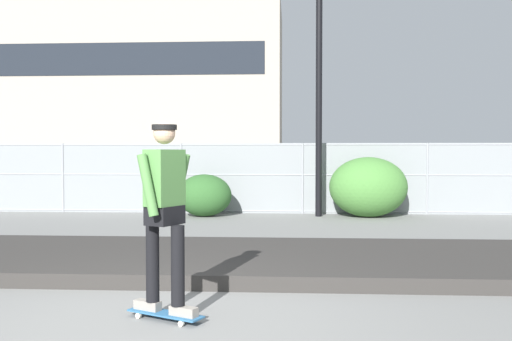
% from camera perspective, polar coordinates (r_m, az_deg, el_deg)
% --- Properties ---
extents(ground_plane, '(120.00, 120.00, 0.00)m').
position_cam_1_polar(ground_plane, '(5.78, -9.94, -14.48)').
color(ground_plane, slate).
extents(gravel_berm, '(14.83, 3.02, 0.19)m').
position_cam_1_polar(gravel_berm, '(8.34, -5.59, -8.72)').
color(gravel_berm, '#33302D').
rests_on(gravel_berm, ground_plane).
extents(skateboard, '(0.81, 0.53, 0.07)m').
position_cam_1_polar(skateboard, '(5.80, -8.96, -13.84)').
color(skateboard, '#2D608C').
rests_on(skateboard, ground_plane).
extents(skater, '(0.69, 0.62, 1.84)m').
position_cam_1_polar(skater, '(5.61, -9.01, -3.29)').
color(skater, gray).
rests_on(skater, skateboard).
extents(chain_fence, '(16.11, 0.06, 1.85)m').
position_cam_1_polar(chain_fence, '(15.18, -1.43, -0.74)').
color(chain_fence, gray).
rests_on(chain_fence, ground_plane).
extents(street_lamp, '(0.44, 0.44, 6.42)m').
position_cam_1_polar(street_lamp, '(14.71, 6.25, 11.25)').
color(street_lamp, black).
rests_on(street_lamp, ground_plane).
extents(parked_car_near, '(4.55, 2.27, 1.66)m').
position_cam_1_polar(parked_car_near, '(19.01, -6.97, -0.51)').
color(parked_car_near, maroon).
rests_on(parked_car_near, ground_plane).
extents(parked_car_mid, '(4.51, 2.18, 1.66)m').
position_cam_1_polar(parked_car_mid, '(18.78, 9.01, -0.55)').
color(parked_car_mid, '#474C54').
rests_on(parked_car_mid, ground_plane).
extents(library_building, '(28.27, 11.65, 14.13)m').
position_cam_1_polar(library_building, '(52.18, -13.38, 7.82)').
color(library_building, '#9E9384').
rests_on(library_building, ground_plane).
extents(shrub_left, '(1.37, 1.12, 1.06)m').
position_cam_1_polar(shrub_left, '(14.51, -5.13, -2.46)').
color(shrub_left, '#2D5B28').
rests_on(shrub_left, ground_plane).
extents(shrub_center, '(1.93, 1.58, 1.49)m').
position_cam_1_polar(shrub_center, '(14.58, 11.03, -1.61)').
color(shrub_center, '#477F38').
rests_on(shrub_center, ground_plane).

